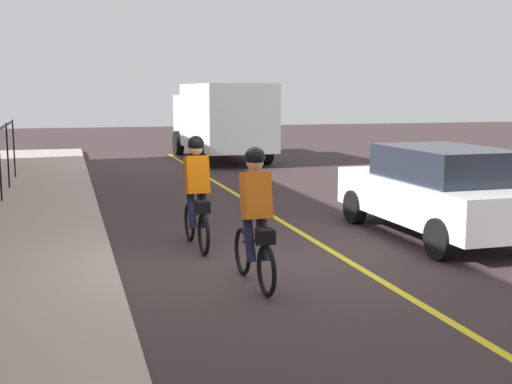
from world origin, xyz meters
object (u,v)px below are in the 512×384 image
object	(u,v)px
cyclist_lead	(197,193)
cyclist_follow	(256,218)
patrol_sedan	(439,190)
box_truck_background	(221,118)

from	to	relation	value
cyclist_lead	cyclist_follow	distance (m)	2.32
cyclist_lead	patrol_sedan	bearing A→B (deg)	-95.03
cyclist_follow	box_truck_background	size ratio (longest dim) A/B	0.27
cyclist_follow	patrol_sedan	bearing A→B (deg)	-63.78
cyclist_follow	box_truck_background	xyz separation A→B (m)	(16.05, -3.20, 0.64)
cyclist_lead	box_truck_background	size ratio (longest dim) A/B	0.27
cyclist_follow	cyclist_lead	bearing A→B (deg)	6.39
cyclist_follow	patrol_sedan	xyz separation A→B (m)	(2.06, -3.88, -0.09)
cyclist_follow	patrol_sedan	world-z (taller)	cyclist_follow
cyclist_lead	box_truck_background	world-z (taller)	box_truck_background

